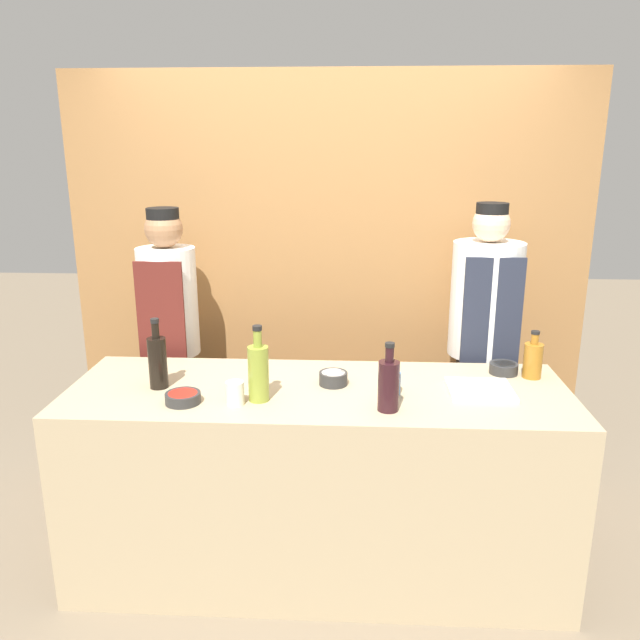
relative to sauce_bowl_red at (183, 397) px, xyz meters
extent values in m
plane|color=#756651|center=(0.57, 0.19, -0.95)|extent=(14.00, 14.00, 0.00)
cube|color=olive|center=(0.57, 1.23, 0.25)|extent=(3.00, 0.18, 2.40)
cube|color=tan|center=(0.57, 0.19, -0.49)|extent=(2.27, 0.77, 0.93)
cylinder|color=#2D2D2D|center=(0.00, 0.00, 0.00)|extent=(0.15, 0.15, 0.05)
cylinder|color=red|center=(0.00, 0.00, 0.01)|extent=(0.12, 0.12, 0.01)
cylinder|color=#2D2D2D|center=(1.45, 0.44, 0.00)|extent=(0.14, 0.14, 0.05)
cylinder|color=orange|center=(1.45, 0.44, 0.02)|extent=(0.11, 0.11, 0.02)
cylinder|color=#2D2D2D|center=(0.64, 0.25, 0.00)|extent=(0.13, 0.13, 0.06)
cylinder|color=silver|center=(0.64, 0.25, 0.03)|extent=(0.11, 0.11, 0.02)
cube|color=white|center=(1.29, 0.19, -0.02)|extent=(0.28, 0.26, 0.02)
cylinder|color=black|center=(-0.16, 0.17, 0.09)|extent=(0.08, 0.08, 0.23)
cylinder|color=black|center=(-0.16, 0.17, 0.24)|extent=(0.03, 0.03, 0.07)
cylinder|color=black|center=(-0.16, 0.17, 0.29)|extent=(0.04, 0.04, 0.02)
cylinder|color=black|center=(0.87, -0.03, 0.08)|extent=(0.09, 0.09, 0.21)
cylinder|color=black|center=(0.87, -0.03, 0.22)|extent=(0.04, 0.04, 0.06)
cylinder|color=black|center=(0.87, -0.03, 0.26)|extent=(0.04, 0.04, 0.02)
cylinder|color=olive|center=(0.32, 0.05, 0.10)|extent=(0.09, 0.09, 0.24)
cylinder|color=olive|center=(0.32, 0.05, 0.25)|extent=(0.04, 0.04, 0.07)
cylinder|color=black|center=(0.32, 0.05, 0.30)|extent=(0.04, 0.04, 0.02)
cylinder|color=#9E661E|center=(1.57, 0.39, 0.06)|extent=(0.09, 0.09, 0.17)
cylinder|color=#9E661E|center=(1.57, 0.39, 0.17)|extent=(0.04, 0.04, 0.05)
cylinder|color=black|center=(1.57, 0.39, 0.20)|extent=(0.04, 0.04, 0.01)
cylinder|color=silver|center=(0.23, 0.00, 0.03)|extent=(0.08, 0.08, 0.10)
cylinder|color=#386093|center=(0.90, 0.15, 0.02)|extent=(0.08, 0.08, 0.10)
cylinder|color=#28282D|center=(-0.29, 0.82, -0.52)|extent=(0.23, 0.23, 0.87)
cylinder|color=white|center=(-0.29, 0.82, 0.21)|extent=(0.32, 0.32, 0.59)
cube|color=#561E19|center=(-0.29, 0.67, 0.19)|extent=(0.25, 0.02, 0.54)
sphere|color=#9E704C|center=(-0.29, 0.82, 0.61)|extent=(0.20, 0.20, 0.20)
cylinder|color=black|center=(-0.29, 0.82, 0.69)|extent=(0.17, 0.17, 0.07)
cylinder|color=#28282D|center=(1.43, 0.82, -0.50)|extent=(0.27, 0.27, 0.90)
cylinder|color=white|center=(1.43, 0.82, 0.25)|extent=(0.37, 0.37, 0.61)
cube|color=#232838|center=(1.43, 0.64, 0.23)|extent=(0.30, 0.02, 0.56)
sphere|color=beige|center=(1.43, 0.82, 0.65)|extent=(0.19, 0.19, 0.19)
cylinder|color=black|center=(1.43, 0.82, 0.72)|extent=(0.16, 0.16, 0.07)
camera|label=1|loc=(0.72, -2.44, 1.04)|focal=35.00mm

